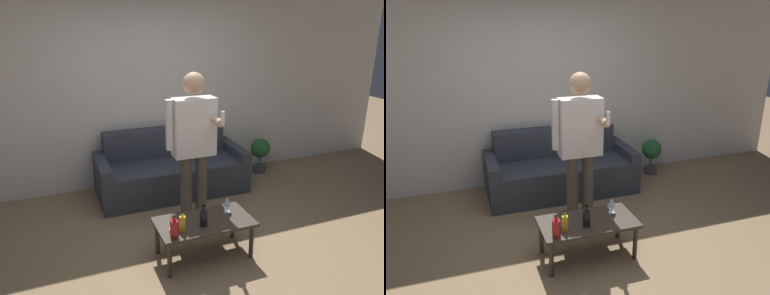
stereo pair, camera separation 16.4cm
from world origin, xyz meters
TOP-DOWN VIEW (x-y plane):
  - ground_plane at (0.00, 0.00)m, footprint 16.00×16.00m
  - wall_back at (0.00, 2.07)m, footprint 8.00×0.06m
  - couch at (0.21, 1.61)m, footprint 1.96×0.85m
  - coffee_table at (0.04, 0.06)m, footprint 0.94×0.49m
  - bottle_orange at (-0.32, -0.11)m, footprint 0.08×0.08m
  - bottle_green at (0.00, -0.02)m, footprint 0.07×0.07m
  - bottle_dark at (-0.21, -0.04)m, footprint 0.06×0.06m
  - wine_glass_near at (-0.29, 0.02)m, footprint 0.08×0.08m
  - wine_glass_far at (0.32, 0.13)m, footprint 0.07×0.07m
  - person_standing_front at (0.17, 0.67)m, footprint 0.54×0.45m
  - potted_plant at (1.67, 1.74)m, footprint 0.29×0.29m

SIDE VIEW (x-z plane):
  - ground_plane at x=0.00m, z-range 0.00..0.00m
  - couch at x=0.21m, z-range -0.11..0.70m
  - potted_plant at x=1.67m, z-range 0.07..0.61m
  - coffee_table at x=0.04m, z-range 0.15..0.54m
  - bottle_dark at x=-0.21m, z-range 0.37..0.57m
  - bottle_green at x=0.00m, z-range 0.37..0.58m
  - bottle_orange at x=-0.32m, z-range 0.37..0.59m
  - wine_glass_far at x=0.32m, z-range 0.42..0.59m
  - wine_glass_near at x=-0.29m, z-range 0.42..0.59m
  - person_standing_front at x=0.17m, z-range 0.15..1.87m
  - wall_back at x=0.00m, z-range 0.00..2.70m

